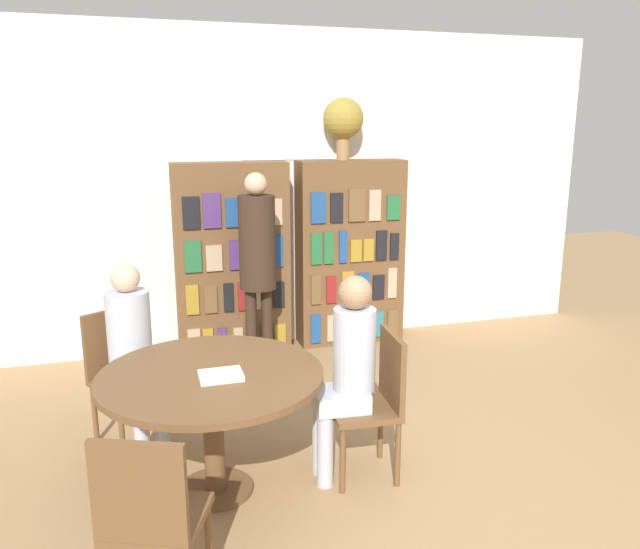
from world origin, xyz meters
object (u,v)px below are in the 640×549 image
object	(u,v)px
chair_near_camera	(151,515)
seated_reader_left	(133,345)
bookshelf_left	(232,260)
seated_reader_right	(347,366)
chair_left_side	(121,369)
chair_far_side	(375,397)
reading_table	(212,391)
bookshelf_right	(350,253)
flower_vase	(343,120)
librarian_standing	(257,251)

from	to	relation	value
chair_near_camera	seated_reader_left	bearing A→B (deg)	114.10
bookshelf_left	seated_reader_right	size ratio (longest dim) A/B	1.41
chair_left_side	chair_far_side	world-z (taller)	same
reading_table	bookshelf_left	bearing A→B (deg)	78.08
chair_far_side	bookshelf_left	bearing A→B (deg)	15.98
bookshelf_right	chair_near_camera	size ratio (longest dim) A/B	1.98
bookshelf_left	bookshelf_right	size ratio (longest dim) A/B	1.00
flower_vase	bookshelf_left	bearing A→B (deg)	-179.75
bookshelf_right	seated_reader_right	xyz separation A→B (m)	(-0.86, -2.39, -0.17)
seated_reader_left	librarian_standing	xyz separation A→B (m)	(1.05, 1.14, 0.34)
flower_vase	seated_reader_left	distance (m)	2.96
bookshelf_right	chair_far_side	xyz separation A→B (m)	(-0.68, -2.40, -0.39)
chair_left_side	bookshelf_right	bearing A→B (deg)	-176.96
reading_table	seated_reader_right	size ratio (longest dim) A/B	1.01
seated_reader_left	chair_near_camera	bearing A→B (deg)	60.10
bookshelf_left	reading_table	bearing A→B (deg)	-101.92
flower_vase	chair_left_side	world-z (taller)	flower_vase
reading_table	librarian_standing	world-z (taller)	librarian_standing
bookshelf_left	reading_table	size ratio (longest dim) A/B	1.40
chair_near_camera	seated_reader_left	world-z (taller)	seated_reader_left
reading_table	chair_near_camera	bearing A→B (deg)	-112.53
reading_table	chair_left_side	xyz separation A→B (m)	(-0.51, 0.84, -0.13)
chair_left_side	chair_far_side	xyz separation A→B (m)	(1.49, -0.91, 0.00)
chair_far_side	seated_reader_left	xyz separation A→B (m)	(-1.40, 0.76, 0.22)
flower_vase	chair_far_side	bearing A→B (deg)	-103.91
bookshelf_right	chair_far_side	world-z (taller)	bookshelf_right
reading_table	chair_far_side	xyz separation A→B (m)	(0.98, -0.08, -0.13)
bookshelf_left	chair_near_camera	xyz separation A→B (m)	(-0.87, -3.23, -0.39)
bookshelf_right	seated_reader_right	size ratio (longest dim) A/B	1.41
bookshelf_right	chair_left_side	world-z (taller)	bookshelf_right
bookshelf_left	seated_reader_left	distance (m)	1.88
seated_reader_left	seated_reader_right	size ratio (longest dim) A/B	0.99
librarian_standing	bookshelf_left	bearing A→B (deg)	105.89
seated_reader_right	chair_left_side	bearing A→B (deg)	60.04
reading_table	seated_reader_left	distance (m)	0.81
reading_table	librarian_standing	distance (m)	1.98
bookshelf_right	seated_reader_left	xyz separation A→B (m)	(-2.07, -1.64, -0.17)
bookshelf_right	chair_far_side	distance (m)	2.53
chair_far_side	reading_table	bearing A→B (deg)	90.00
seated_reader_right	bookshelf_left	bearing A→B (deg)	11.84
chair_near_camera	chair_far_side	xyz separation A→B (m)	(1.35, 0.83, 0.00)
reading_table	chair_left_side	size ratio (longest dim) A/B	1.41
bookshelf_left	chair_near_camera	bearing A→B (deg)	-105.01
flower_vase	bookshelf_right	bearing A→B (deg)	-3.33
bookshelf_left	chair_left_side	world-z (taller)	bookshelf_left
chair_near_camera	chair_left_side	xyz separation A→B (m)	(-0.14, 1.74, 0.00)
chair_near_camera	librarian_standing	world-z (taller)	librarian_standing
bookshelf_right	reading_table	size ratio (longest dim) A/B	1.40
flower_vase	librarian_standing	xyz separation A→B (m)	(-0.94, -0.51, -1.09)
bookshelf_left	seated_reader_right	bearing A→B (deg)	-82.69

